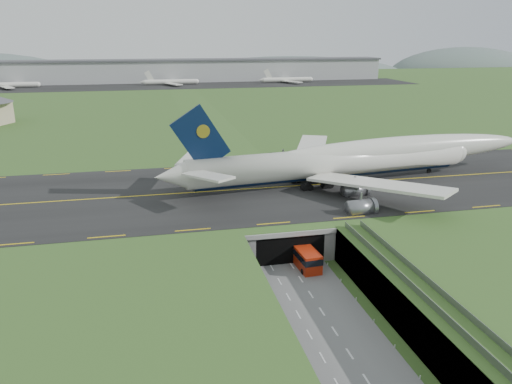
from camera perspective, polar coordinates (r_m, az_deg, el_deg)
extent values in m
plane|color=#345321|center=(79.46, 5.57, -10.68)|extent=(900.00, 900.00, 0.00)
cube|color=gray|center=(78.10, 5.64, -8.74)|extent=(800.00, 800.00, 6.00)
cube|color=slate|center=(73.25, 7.41, -13.28)|extent=(12.00, 75.00, 0.20)
cube|color=black|center=(106.65, 0.26, 0.39)|extent=(800.00, 44.00, 0.18)
cube|color=gray|center=(93.92, 2.14, -2.39)|extent=(16.00, 22.00, 1.00)
cube|color=gray|center=(93.39, -2.05, -4.15)|extent=(2.00, 22.00, 6.00)
cube|color=gray|center=(96.69, 6.15, -3.47)|extent=(2.00, 22.00, 6.00)
cube|color=black|center=(90.51, 2.91, -5.23)|extent=(12.00, 12.00, 5.00)
cube|color=#A8A8A3|center=(83.95, 4.03, -4.82)|extent=(17.00, 0.50, 0.80)
cube|color=#A8A8A3|center=(66.42, 20.09, -12.08)|extent=(3.00, 53.00, 0.50)
cube|color=gray|center=(65.37, 19.09, -11.71)|extent=(0.06, 53.00, 1.00)
cube|color=gray|center=(66.78, 21.19, -11.30)|extent=(0.06, 53.00, 1.00)
cylinder|color=#A8A8A3|center=(61.55, 24.65, -18.51)|extent=(0.90, 0.90, 5.60)
cylinder|color=#A8A8A3|center=(69.68, 18.72, -13.30)|extent=(0.90, 0.90, 5.60)
cylinder|color=#A8A8A3|center=(78.81, 14.28, -9.14)|extent=(0.90, 0.90, 5.60)
cylinder|color=silver|center=(110.38, 8.67, 3.40)|extent=(65.04, 13.51, 6.10)
sphere|color=silver|center=(128.39, 21.65, 4.33)|extent=(6.62, 6.62, 5.97)
cone|color=silver|center=(99.43, -9.68, 1.79)|extent=(7.29, 6.52, 5.79)
ellipsoid|color=silver|center=(119.06, 16.21, 4.60)|extent=(66.97, 13.25, 6.40)
ellipsoid|color=black|center=(127.62, 21.36, 4.64)|extent=(4.55, 3.14, 2.13)
cylinder|color=#081632|center=(110.97, 8.61, 2.20)|extent=(61.42, 9.62, 2.56)
cube|color=silver|center=(124.69, 6.21, 4.66)|extent=(17.45, 28.85, 2.56)
cube|color=silver|center=(106.87, -7.35, 3.78)|extent=(7.82, 11.33, 0.98)
cube|color=silver|center=(98.87, 13.68, 0.87)|extent=(22.37, 26.89, 2.56)
cube|color=silver|center=(93.36, -5.52, 1.84)|extent=(9.48, 11.06, 0.98)
cube|color=#081632|center=(98.92, -6.34, 6.10)|extent=(12.10, 1.96, 13.48)
cylinder|color=gold|center=(98.75, -6.10, 6.94)|extent=(2.73, 0.97, 2.67)
cylinder|color=slate|center=(119.46, 6.89, 2.61)|extent=(5.28, 3.69, 3.14)
cylinder|color=slate|center=(126.52, 3.09, 3.55)|extent=(5.28, 3.69, 3.14)
cylinder|color=slate|center=(104.13, 11.19, 0.17)|extent=(5.28, 3.69, 3.14)
cylinder|color=slate|center=(93.77, 11.83, -1.80)|extent=(5.28, 3.69, 3.14)
cylinder|color=black|center=(125.29, 19.17, 2.30)|extent=(1.10, 0.59, 1.05)
cube|color=black|center=(109.56, 6.58, 1.16)|extent=(6.44, 7.28, 1.33)
cube|color=#AB230B|center=(84.83, 5.63, -7.41)|extent=(3.53, 8.28, 3.24)
cube|color=black|center=(84.56, 5.64, -7.01)|extent=(3.60, 8.39, 1.08)
cube|color=black|center=(85.40, 5.60, -8.23)|extent=(3.28, 7.72, 0.54)
cylinder|color=black|center=(82.63, 5.38, -9.05)|extent=(0.44, 0.99, 0.97)
cylinder|color=black|center=(87.16, 4.08, -7.54)|extent=(0.44, 0.99, 0.97)
cylinder|color=black|center=(83.61, 7.19, -8.78)|extent=(0.44, 0.99, 0.97)
cylinder|color=black|center=(88.10, 5.81, -7.31)|extent=(0.44, 0.99, 0.97)
cube|color=#B2B2B2|center=(367.94, -9.15, 13.50)|extent=(300.00, 22.00, 15.00)
cube|color=#4C4C51|center=(367.53, -9.21, 14.66)|extent=(302.00, 24.00, 1.20)
cube|color=black|center=(338.66, -8.76, 11.94)|extent=(320.00, 50.00, 0.08)
cylinder|color=silver|center=(352.50, -26.40, 10.92)|extent=(34.00, 3.20, 3.20)
cylinder|color=silver|center=(343.16, -9.70, 12.31)|extent=(34.00, 3.20, 3.20)
cylinder|color=silver|center=(356.31, 3.59, 12.70)|extent=(34.00, 3.20, 3.20)
ellipsoid|color=#546462|center=(518.15, 3.67, 12.81)|extent=(260.00, 91.00, 44.00)
ellipsoid|color=#546462|center=(604.51, 22.66, 12.20)|extent=(180.00, 63.00, 60.00)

